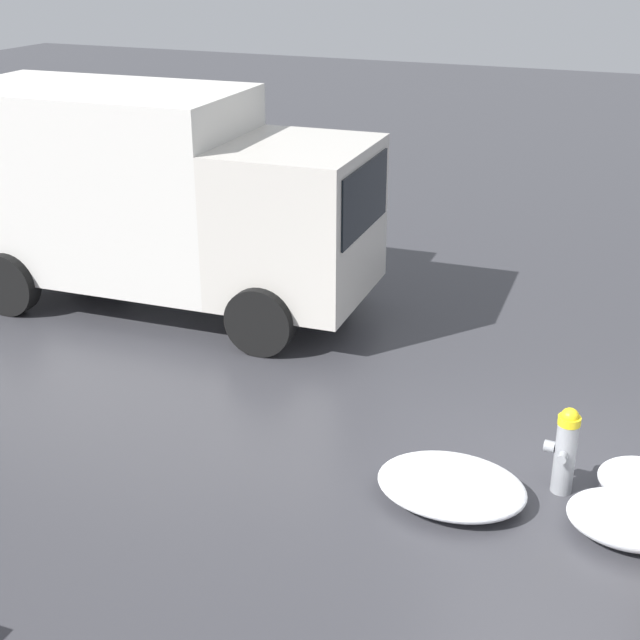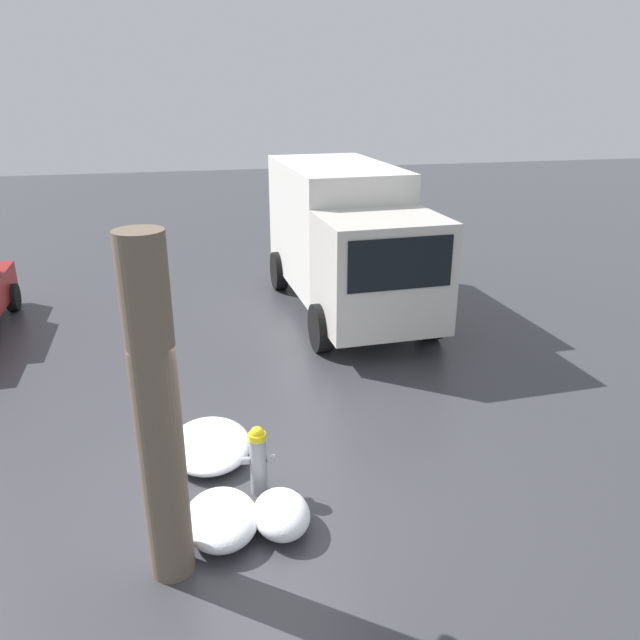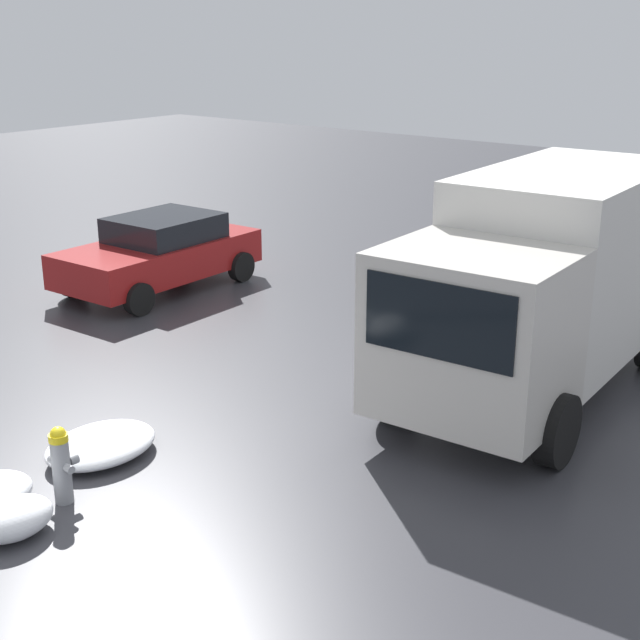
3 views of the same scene
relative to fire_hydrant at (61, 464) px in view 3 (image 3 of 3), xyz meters
name	(u,v)px [view 3 (image 3 of 3)]	position (x,y,z in m)	size (l,w,h in m)	color
ground_plane	(65,501)	(0.00, 0.00, -0.46)	(60.00, 60.00, 0.00)	#38383D
fire_hydrant	(61,464)	(0.00, 0.00, 0.00)	(0.31, 0.41, 0.90)	gray
delivery_truck	(544,278)	(6.14, -2.67, 1.17)	(5.98, 2.70, 3.04)	beige
parked_car	(160,252)	(6.24, 5.30, 0.27)	(4.07, 2.12, 1.43)	maroon
snow_pile_curbside	(14,519)	(-0.73, -0.16, -0.27)	(0.84, 0.64, 0.38)	white
snow_pile_by_tree	(101,445)	(0.94, 0.55, -0.31)	(1.42, 1.10, 0.30)	white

